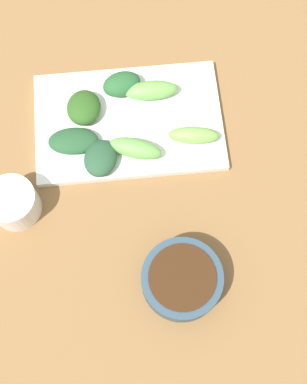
# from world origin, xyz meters

# --- Properties ---
(tabletop) EXTENTS (2.10, 2.10, 0.02)m
(tabletop) POSITION_xyz_m (0.00, 0.00, 0.01)
(tabletop) COLOR brown
(tabletop) RESTS_ON ground
(sauce_bowl) EXTENTS (0.11, 0.11, 0.04)m
(sauce_bowl) POSITION_xyz_m (-0.13, -0.03, 0.04)
(sauce_bowl) COLOR #2F4658
(sauce_bowl) RESTS_ON tabletop
(serving_plate) EXTENTS (0.18, 0.29, 0.01)m
(serving_plate) POSITION_xyz_m (0.12, 0.03, 0.03)
(serving_plate) COLOR white
(serving_plate) RESTS_ON tabletop
(broccoli_stalk_0) EXTENTS (0.03, 0.08, 0.03)m
(broccoli_stalk_0) POSITION_xyz_m (0.16, -0.01, 0.05)
(broccoli_stalk_0) COLOR #6CAD50
(broccoli_stalk_0) RESTS_ON serving_plate
(broccoli_leafy_1) EXTENTS (0.05, 0.08, 0.02)m
(broccoli_leafy_1) POSITION_xyz_m (0.09, 0.11, 0.04)
(broccoli_leafy_1) COLOR #25502E
(broccoli_leafy_1) RESTS_ON serving_plate
(broccoli_leafy_2) EXTENTS (0.07, 0.06, 0.03)m
(broccoli_leafy_2) POSITION_xyz_m (0.14, 0.09, 0.05)
(broccoli_leafy_2) COLOR #2B561E
(broccoli_leafy_2) RESTS_ON serving_plate
(broccoli_leafy_3) EXTENTS (0.05, 0.07, 0.03)m
(broccoli_leafy_3) POSITION_xyz_m (0.18, 0.03, 0.05)
(broccoli_leafy_3) COLOR #265C2F
(broccoli_leafy_3) RESTS_ON serving_plate
(broccoli_stalk_4) EXTENTS (0.04, 0.08, 0.02)m
(broccoli_stalk_4) POSITION_xyz_m (0.08, -0.07, 0.04)
(broccoli_stalk_4) COLOR #78B250
(broccoli_stalk_4) RESTS_ON serving_plate
(broccoli_stalk_5) EXTENTS (0.05, 0.08, 0.03)m
(broccoli_stalk_5) POSITION_xyz_m (0.07, 0.02, 0.05)
(broccoli_stalk_5) COLOR #67A94F
(broccoli_stalk_5) RESTS_ON serving_plate
(broccoli_leafy_6) EXTENTS (0.07, 0.06, 0.02)m
(broccoli_leafy_6) POSITION_xyz_m (0.06, 0.07, 0.04)
(broccoli_leafy_6) COLOR #264D32
(broccoli_leafy_6) RESTS_ON serving_plate
(tea_cup) EXTENTS (0.07, 0.07, 0.05)m
(tea_cup) POSITION_xyz_m (-0.00, 0.20, 0.04)
(tea_cup) COLOR white
(tea_cup) RESTS_ON tabletop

